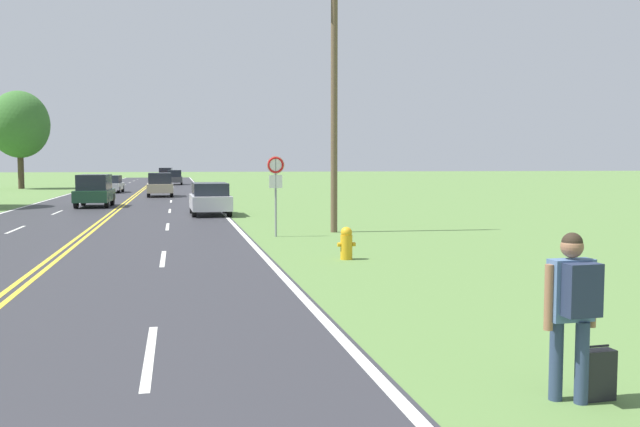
# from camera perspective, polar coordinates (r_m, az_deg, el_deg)

# --- Properties ---
(hitchhiker_person) EXTENTS (0.60, 0.43, 1.76)m
(hitchhiker_person) POSITION_cam_1_polar(r_m,az_deg,el_deg) (7.41, 20.54, -6.80)
(hitchhiker_person) COLOR navy
(hitchhiker_person) RESTS_ON ground
(suitcase) EXTENTS (0.38, 0.18, 0.58)m
(suitcase) POSITION_cam_1_polar(r_m,az_deg,el_deg) (7.80, 22.28, -12.46)
(suitcase) COLOR black
(suitcase) RESTS_ON ground
(fire_hydrant) EXTENTS (0.47, 0.31, 0.84)m
(fire_hydrant) POSITION_cam_1_polar(r_m,az_deg,el_deg) (17.40, 2.24, -2.49)
(fire_hydrant) COLOR gold
(fire_hydrant) RESTS_ON ground
(traffic_sign) EXTENTS (0.60, 0.10, 2.71)m
(traffic_sign) POSITION_cam_1_polar(r_m,az_deg,el_deg) (22.70, -3.75, 3.19)
(traffic_sign) COLOR gray
(traffic_sign) RESTS_ON ground
(utility_pole_midground) EXTENTS (1.80, 0.24, 9.28)m
(utility_pole_midground) POSITION_cam_1_polar(r_m,az_deg,el_deg) (24.30, 1.20, 9.75)
(utility_pole_midground) COLOR brown
(utility_pole_midground) RESTS_ON ground
(tree_behind_sign) EXTENTS (5.63, 5.63, 9.47)m
(tree_behind_sign) POSITION_cam_1_polar(r_m,az_deg,el_deg) (72.14, -23.99, 6.85)
(tree_behind_sign) COLOR #473828
(tree_behind_sign) RESTS_ON ground
(car_silver_hatchback_nearest) EXTENTS (1.89, 3.95, 1.54)m
(car_silver_hatchback_nearest) POSITION_cam_1_polar(r_m,az_deg,el_deg) (32.65, -9.25, 1.29)
(car_silver_hatchback_nearest) COLOR black
(car_silver_hatchback_nearest) RESTS_ON ground
(car_dark_green_suv_approaching) EXTENTS (1.92, 4.15, 1.84)m
(car_dark_green_suv_approaching) POSITION_cam_1_polar(r_m,az_deg,el_deg) (40.40, -18.46, 1.89)
(car_dark_green_suv_approaching) COLOR black
(car_dark_green_suv_approaching) RESTS_ON ground
(car_champagne_suv_mid_near) EXTENTS (1.96, 4.31, 1.77)m
(car_champagne_suv_mid_near) POSITION_cam_1_polar(r_m,az_deg,el_deg) (51.66, -13.33, 2.43)
(car_champagne_suv_mid_near) COLOR black
(car_champagne_suv_mid_near) RESTS_ON ground
(car_white_sedan_mid_far) EXTENTS (1.89, 4.42, 1.46)m
(car_white_sedan_mid_far) POSITION_cam_1_polar(r_m,az_deg,el_deg) (59.68, -17.17, 2.40)
(car_white_sedan_mid_far) COLOR black
(car_white_sedan_mid_far) RESTS_ON ground
(car_dark_grey_van_receding) EXTENTS (1.81, 4.55, 1.70)m
(car_dark_grey_van_receding) POSITION_cam_1_polar(r_m,az_deg,el_deg) (80.23, -12.14, 3.03)
(car_dark_grey_van_receding) COLOR black
(car_dark_grey_van_receding) RESTS_ON ground
(car_maroon_suv_distant) EXTENTS (1.98, 4.85, 1.90)m
(car_maroon_suv_distant) POSITION_cam_1_polar(r_m,az_deg,el_deg) (90.65, -12.85, 3.20)
(car_maroon_suv_distant) COLOR black
(car_maroon_suv_distant) RESTS_ON ground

